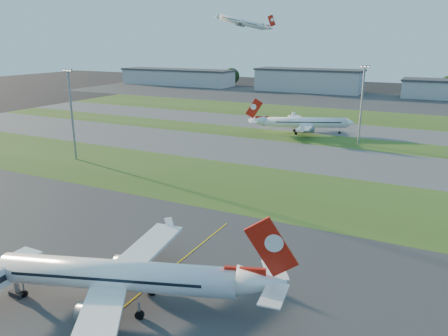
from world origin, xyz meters
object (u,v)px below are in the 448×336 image
Objects in this scene: light_mast_west at (71,109)px; light_mast_centre at (362,100)px; airliner_taxiing at (304,123)px; airliner_parked at (120,276)px.

light_mast_west is 89.64m from light_mast_centre.
airliner_parked is at bearing 71.61° from airliner_taxiing.
airliner_taxiing is 1.35× the size of light_mast_centre.
light_mast_west and light_mast_centre have the same top height.
light_mast_west is at bearing 119.79° from airliner_parked.
airliner_parked is 118.10m from airliner_taxiing.
airliner_taxiing is at bearing 53.72° from light_mast_west.
light_mast_west is (-59.45, 51.72, 10.62)m from airliner_parked.
light_mast_centre is at bearing 131.75° from airliner_taxiing.
airliner_parked is 1.06× the size of airliner_taxiing.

